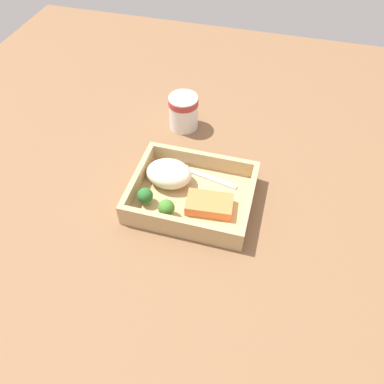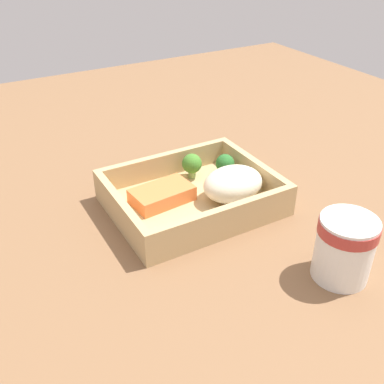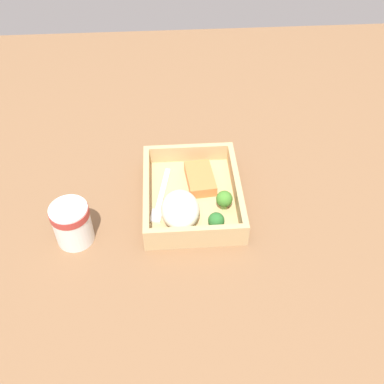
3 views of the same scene
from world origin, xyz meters
The scene contains 9 objects.
ground_plane centered at (0.00, 0.00, -1.00)cm, with size 160.00×160.00×2.00cm, color brown.
takeout_tray centered at (0.00, 0.00, 0.60)cm, with size 25.39×20.15×1.20cm, color tan.
tray_rim centered at (0.00, 0.00, 3.24)cm, with size 25.39×20.15×4.08cm.
salmon_fillet centered at (-4.30, 2.06, 2.39)cm, with size 9.56×5.68×2.38cm, color orange.
mashed_potatoes centered at (5.91, -2.75, 3.89)cm, with size 9.97×7.68×5.38cm, color #EFE3C1.
broccoli_floret_1 centered at (8.93, 4.14, 3.44)cm, with size 3.28×3.28×3.97cm.
broccoli_floret_2 centered at (3.59, 6.35, 3.79)cm, with size 3.40×3.40×4.42cm.
fork centered at (0.05, -6.63, 1.42)cm, with size 15.81×4.79×0.44cm.
paper_cup centered at (8.65, -23.61, 4.91)cm, with size 7.46×7.46×8.80cm.
Camera 2 is at (-29.87, -52.60, 40.24)cm, focal length 42.00 mm.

